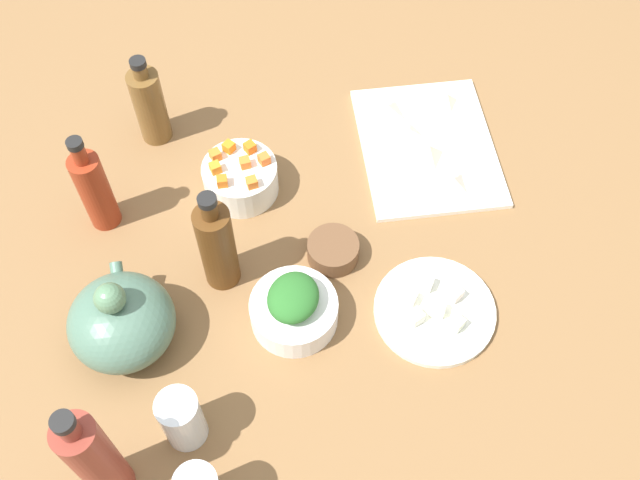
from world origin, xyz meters
The scene contains 32 objects.
tabletop centered at (0.00, 0.00, 1.50)cm, with size 190.00×190.00×3.00cm, color brown.
cutting_board centered at (19.79, -24.58, 3.50)cm, with size 31.47×24.81×1.00cm, color white.
plate_tofu centered at (-14.34, -16.51, 3.60)cm, with size 20.08×20.08×1.20cm, color white.
bowl_greens centered at (-11.17, 6.39, 5.57)cm, with size 14.29×14.29×5.13cm, color white.
bowl_carrots centered at (16.78, 11.41, 6.20)cm, with size 13.46×13.46×6.39cm, color white.
bowl_small_side centered at (-0.61, -2.17, 4.96)cm, with size 8.88×8.88×3.92cm, color brown.
teapot centered at (-9.70, 33.19, 9.18)cm, with size 18.34×16.71×16.13cm.
bottle_0 centered at (-32.39, 36.42, 14.80)cm, with size 5.84×5.84×26.81cm.
bottle_1 centered at (14.70, 36.09, 11.85)cm, with size 5.31×5.31×21.33cm.
bottle_2 centered at (32.85, 25.75, 11.25)cm, with size 5.83×5.83×19.28cm.
bottle_3 centered at (-0.85, 16.91, 12.58)cm, with size 5.89×5.89×22.50cm.
drinking_glass_0 centered at (-26.91, 25.39, 8.74)cm, with size 6.23×6.23×11.48cm, color white.
carrot_cube_0 centered at (16.76, 15.51, 10.29)cm, with size 1.80×1.80×1.80cm, color orange.
carrot_cube_1 centered at (12.37, 9.65, 10.29)cm, with size 1.80×1.80×1.80cm, color orange.
carrot_cube_2 centered at (17.10, 6.81, 10.29)cm, with size 1.80×1.80×1.80cm, color orange.
carrot_cube_3 centered at (16.91, 10.24, 10.29)cm, with size 1.80×1.80×1.80cm, color orange.
carrot_cube_4 centered at (20.22, 8.92, 10.29)cm, with size 1.80×1.80×1.80cm, color orange.
carrot_cube_5 centered at (19.63, 15.18, 10.29)cm, with size 1.80×1.80×1.80cm, color orange.
carrot_cube_6 centered at (13.59, 14.67, 10.29)cm, with size 1.80×1.80×1.80cm, color orange.
carrot_cube_7 centered at (21.03, 12.61, 10.29)cm, with size 1.80×1.80×1.80cm, color orange.
chopped_greens_mound centered at (-11.17, 6.39, 10.30)cm, with size 9.26×8.08×4.34cm, color #296627.
tofu_cube_0 centered at (-9.95, -16.06, 5.30)cm, with size 2.20×2.20×2.20cm, color white.
tofu_cube_1 centered at (-12.74, -20.14, 5.30)cm, with size 2.20×2.20×2.20cm, color #F5E0CF.
tofu_cube_2 centered at (-15.69, -12.75, 5.30)cm, with size 2.20×2.20×2.20cm, color silver.
tofu_cube_3 centered at (-17.96, -18.87, 5.30)cm, with size 2.20×2.20×2.20cm, color white.
tofu_cube_4 centered at (-15.06, -16.65, 5.30)cm, with size 2.20×2.20×2.20cm, color #F1EECA.
tofu_cube_5 centered at (-12.09, -12.67, 5.30)cm, with size 2.20×2.20×2.20cm, color white.
dumpling_0 centered at (28.93, -18.94, 5.11)cm, with size 5.84×5.30×2.22cm, color beige.
dumpling_1 centered at (17.25, -23.85, 5.49)cm, with size 5.19×4.61×2.98cm, color beige.
dumpling_2 centered at (29.72, -30.92, 5.19)cm, with size 4.11×3.61×2.38cm, color beige.
dumpling_3 centered at (22.37, -21.48, 5.15)cm, with size 5.29×4.87×2.30cm, color beige.
dumpling_4 centered at (9.45, -26.43, 5.22)cm, with size 5.11×4.47×2.44cm, color beige.
Camera 1 is at (-65.71, 12.46, 112.43)cm, focal length 41.53 mm.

